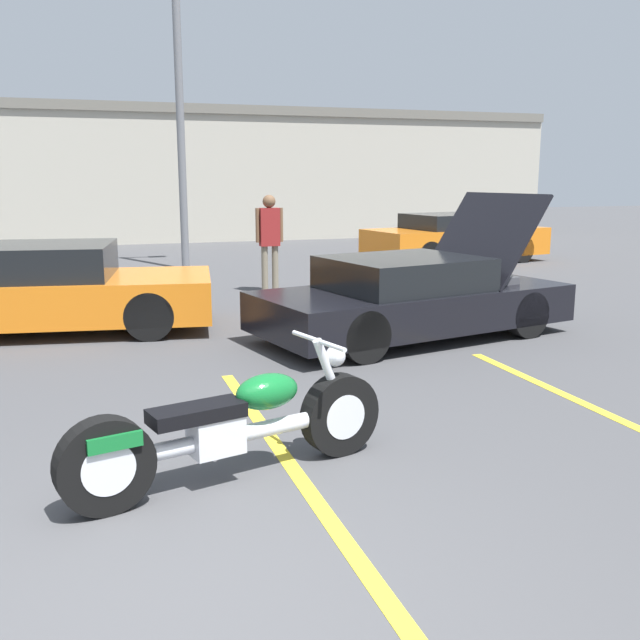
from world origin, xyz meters
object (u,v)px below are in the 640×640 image
object	(u,v)px
light_pole	(184,103)
parked_car_right_row	(455,239)
motorcycle	(232,428)
show_car_hood_open	(414,298)
parked_car_mid_row	(51,290)
spectator_near_motorcycle	(269,235)

from	to	relation	value
light_pole	parked_car_right_row	size ratio (longest dim) A/B	1.40
motorcycle	parked_car_right_row	world-z (taller)	parked_car_right_row
show_car_hood_open	parked_car_mid_row	xyz separation A→B (m)	(-4.66, 1.94, 0.04)
show_car_hood_open	spectator_near_motorcycle	world-z (taller)	show_car_hood_open
light_pole	motorcycle	bearing A→B (deg)	-96.28
light_pole	parked_car_right_row	world-z (taller)	light_pole
motorcycle	spectator_near_motorcycle	xyz separation A→B (m)	(2.29, 8.08, 0.70)
motorcycle	parked_car_mid_row	size ratio (longest dim) A/B	0.53
light_pole	spectator_near_motorcycle	bearing A→B (deg)	-76.23
light_pole	show_car_hood_open	size ratio (longest dim) A/B	1.49
show_car_hood_open	parked_car_mid_row	distance (m)	5.05
show_car_hood_open	spectator_near_motorcycle	size ratio (longest dim) A/B	2.51
light_pole	show_car_hood_open	world-z (taller)	light_pole
motorcycle	parked_car_mid_row	world-z (taller)	parked_car_mid_row
parked_car_right_row	light_pole	bearing A→B (deg)	164.16
motorcycle	parked_car_mid_row	bearing A→B (deg)	88.79
light_pole	show_car_hood_open	bearing A→B (deg)	-76.95
parked_car_right_row	show_car_hood_open	bearing A→B (deg)	-131.58
show_car_hood_open	motorcycle	bearing A→B (deg)	-142.60
motorcycle	parked_car_right_row	bearing A→B (deg)	39.92
light_pole	motorcycle	world-z (taller)	light_pole
light_pole	show_car_hood_open	xyz separation A→B (m)	(1.90, -8.19, -3.22)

